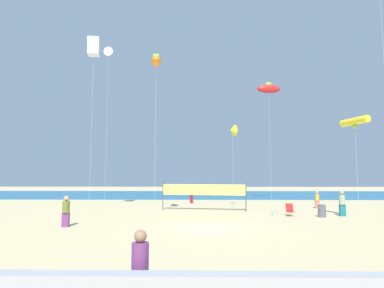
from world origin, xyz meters
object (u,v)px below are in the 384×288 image
object	(u,v)px
beachgoer_maroon_shirt	(191,195)
kite_yellow_delta	(232,130)
kite_orange_inflatable	(156,62)
kite_white_box	(94,47)
kite_red_inflatable	(269,89)
trash_barrel	(322,211)
toddler_figure	(166,288)
beach_handbag	(275,213)
beachgoer_mustard_shirt	(317,199)
kite_yellow_tube	(355,122)
beachgoer_olive_shirt	(66,210)
beachgoer_sage_shirt	(342,202)
mother_figure	(140,266)
folding_beach_chair	(290,210)
kite_white_delta	(109,52)
volleyball_net	(203,191)

from	to	relation	value
beachgoer_maroon_shirt	kite_yellow_delta	bearing A→B (deg)	45.69
beachgoer_maroon_shirt	kite_orange_inflatable	world-z (taller)	kite_orange_inflatable
kite_white_box	kite_red_inflatable	bearing A→B (deg)	30.50
trash_barrel	kite_red_inflatable	distance (m)	17.63
toddler_figure	beach_handbag	world-z (taller)	toddler_figure
beach_handbag	kite_yellow_delta	bearing A→B (deg)	117.81
toddler_figure	beach_handbag	bearing A→B (deg)	84.74
beachgoer_maroon_shirt	kite_yellow_delta	xyz separation A→B (m)	(3.83, -5.25, 6.14)
beachgoer_mustard_shirt	kite_yellow_tube	world-z (taller)	kite_yellow_tube
beachgoer_olive_shirt	kite_orange_inflatable	size ratio (longest dim) A/B	0.15
beach_handbag	beachgoer_maroon_shirt	bearing A→B (deg)	122.34
kite_orange_inflatable	beachgoer_sage_shirt	bearing A→B (deg)	4.41
mother_figure	trash_barrel	distance (m)	18.59
beachgoer_sage_shirt	kite_yellow_delta	xyz separation A→B (m)	(-7.34, 4.97, 5.98)
beachgoer_sage_shirt	kite_red_inflatable	distance (m)	17.04
folding_beach_chair	beachgoer_olive_shirt	bearing A→B (deg)	-170.81
beachgoer_maroon_shirt	kite_yellow_tube	bearing A→B (deg)	50.39
beachgoer_sage_shirt	mother_figure	bearing A→B (deg)	58.61
kite_red_inflatable	kite_white_delta	distance (m)	18.13
kite_white_box	kite_white_delta	bearing A→B (deg)	96.05
beachgoer_olive_shirt	kite_white_delta	xyz separation A→B (m)	(-1.87, 14.08, 14.99)
kite_yellow_tube	kite_white_delta	xyz separation A→B (m)	(-19.87, 11.61, 9.45)
beachgoer_olive_shirt	beach_handbag	distance (m)	14.30
kite_orange_inflatable	trash_barrel	bearing A→B (deg)	2.56
kite_orange_inflatable	beach_handbag	bearing A→B (deg)	8.23
trash_barrel	kite_yellow_tube	size ratio (longest dim) A/B	0.13
folding_beach_chair	kite_red_inflatable	distance (m)	17.29
kite_yellow_tube	kite_yellow_delta	size ratio (longest dim) A/B	0.90
trash_barrel	kite_red_inflatable	world-z (taller)	kite_red_inflatable
volleyball_net	kite_red_inflatable	distance (m)	16.03
beachgoer_olive_shirt	kite_yellow_tube	distance (m)	19.00
trash_barrel	kite_white_delta	xyz separation A→B (m)	(-18.28, 9.52, 15.50)
beachgoer_olive_shirt	kite_white_delta	world-z (taller)	kite_white_delta
beachgoer_olive_shirt	kite_yellow_tube	bearing A→B (deg)	-166.74
beachgoer_sage_shirt	kite_white_delta	size ratio (longest dim) A/B	0.11
beachgoer_olive_shirt	kite_yellow_delta	world-z (taller)	kite_yellow_delta
beachgoer_sage_shirt	volleyball_net	xyz separation A→B (m)	(-10.01, 3.40, 0.64)
volleyball_net	kite_white_delta	distance (m)	18.31
kite_yellow_delta	kite_white_delta	distance (m)	16.01
kite_white_box	kite_yellow_delta	world-z (taller)	kite_white_box
kite_yellow_tube	kite_red_inflatable	distance (m)	16.15
beachgoer_olive_shirt	beachgoer_sage_shirt	world-z (taller)	beachgoer_sage_shirt
kite_yellow_tube	kite_white_box	bearing A→B (deg)	165.92
kite_white_box	kite_orange_inflatable	bearing A→B (deg)	-29.50
beach_handbag	kite_yellow_delta	size ratio (longest dim) A/B	0.05
kite_white_delta	trash_barrel	bearing A→B (deg)	-27.50
beach_handbag	kite_orange_inflatable	bearing A→B (deg)	-171.77
beachgoer_olive_shirt	kite_white_box	size ratio (longest dim) A/B	0.12
toddler_figure	kite_yellow_delta	size ratio (longest dim) A/B	0.11
volleyball_net	kite_yellow_tube	distance (m)	12.57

